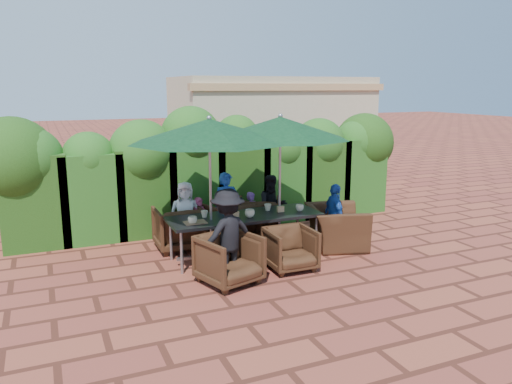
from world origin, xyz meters
name	(u,v)px	position (x,y,z in m)	size (l,w,h in m)	color
ground	(259,258)	(0.00, 0.00, 0.00)	(80.00, 80.00, 0.00)	brown
dining_table	(245,219)	(-0.19, 0.16, 0.68)	(2.63, 0.90, 0.75)	black
umbrella_left	(209,131)	(-0.82, 0.10, 2.21)	(2.61, 2.61, 2.46)	gray
umbrella_right	(280,128)	(0.49, 0.19, 2.21)	(2.41, 2.41, 2.46)	gray
chair_far_left	(179,226)	(-1.12, 1.05, 0.43)	(0.84, 0.78, 0.86)	black
chair_far_mid	(231,221)	(-0.13, 1.00, 0.43)	(0.84, 0.79, 0.86)	black
chair_far_right	(259,215)	(0.54, 1.21, 0.42)	(0.82, 0.77, 0.84)	black
chair_near_left	(229,257)	(-0.85, -0.85, 0.41)	(0.81, 0.75, 0.83)	black
chair_near_right	(291,247)	(0.26, -0.68, 0.38)	(0.73, 0.68, 0.75)	black
chair_end_right	(336,220)	(1.58, 0.05, 0.50)	(1.14, 0.74, 0.99)	black
adult_far_left	(185,214)	(-0.97, 1.17, 0.61)	(0.60, 0.36, 1.21)	white
adult_far_mid	(227,208)	(-0.19, 1.05, 0.67)	(0.48, 0.40, 1.35)	#2051B0
adult_far_right	(272,207)	(0.73, 1.01, 0.62)	(0.60, 0.36, 1.24)	black
adult_near_left	(228,235)	(-0.82, -0.69, 0.71)	(0.91, 0.42, 1.42)	black
adult_end_right	(335,215)	(1.56, 0.08, 0.59)	(0.69, 0.34, 1.17)	#2051B0
child_left	(200,221)	(-0.71, 1.11, 0.46)	(0.33, 0.27, 0.91)	#C24473
child_right	(252,215)	(0.34, 1.13, 0.46)	(0.33, 0.27, 0.92)	purple
pedestrian_a	(252,168)	(1.65, 4.20, 0.84)	(1.57, 0.56, 1.68)	#248525
pedestrian_b	(279,167)	(2.59, 4.53, 0.78)	(0.75, 0.46, 1.57)	#C24473
pedestrian_c	(311,161)	(3.48, 4.34, 0.91)	(1.17, 0.54, 1.83)	gray
cup_a	(192,220)	(-1.17, -0.01, 0.81)	(0.15, 0.15, 0.12)	beige
cup_b	(204,214)	(-0.87, 0.30, 0.81)	(0.12, 0.12, 0.12)	beige
cup_c	(250,213)	(-0.17, 0.00, 0.82)	(0.17, 0.17, 0.13)	beige
cup_d	(268,207)	(0.31, 0.30, 0.81)	(0.13, 0.13, 0.12)	beige
cup_e	(300,208)	(0.82, 0.06, 0.81)	(0.14, 0.14, 0.11)	beige
ketchup_bottle	(231,211)	(-0.42, 0.23, 0.83)	(0.04, 0.04, 0.17)	#B20C0A
sauce_bottle	(236,209)	(-0.30, 0.28, 0.83)	(0.04, 0.04, 0.17)	#4C230C
serving_tray	(195,222)	(-1.11, 0.01, 0.76)	(0.35, 0.25, 0.02)	#8E6445
number_block_left	(235,214)	(-0.39, 0.09, 0.80)	(0.12, 0.06, 0.10)	tan
number_block_right	(280,209)	(0.47, 0.12, 0.80)	(0.12, 0.06, 0.10)	tan
hedge_wall	(205,165)	(-0.20, 2.32, 1.31)	(9.10, 1.60, 2.53)	#1B390F
building	(271,128)	(3.50, 6.99, 1.61)	(6.20, 3.08, 3.20)	#BFAD8E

